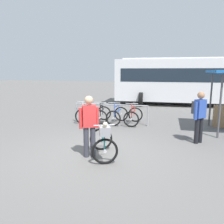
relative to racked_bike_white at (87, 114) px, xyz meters
The scene contains 10 objects.
ground_plane 4.00m from the racked_bike_white, 61.68° to the right, with size 80.00×80.00×0.00m, color #605E5B.
bike_rack_rail 1.21m from the racked_bike_white, ahead, with size 3.20×0.35×0.88m.
racked_bike_white is the anchor object (origin of this frame).
racked_bike_black 0.70m from the racked_bike_white, ahead, with size 0.86×1.20×0.97m.
racked_bike_blue 1.40m from the racked_bike_white, ahead, with size 0.69×1.10×0.97m.
racked_bike_red 2.10m from the racked_bike_white, ahead, with size 0.72×1.12×0.97m.
featured_bicycle 4.40m from the racked_bike_white, 59.12° to the right, with size 1.08×1.26×1.09m.
person_with_featured_bike 4.25m from the racked_bike_white, 63.73° to the right, with size 0.46×0.36×1.64m.
pedestrian_with_backpack 4.93m from the racked_bike_white, 18.78° to the right, with size 0.46×0.47×1.64m.
bus_distant 8.28m from the racked_bike_white, 57.04° to the left, with size 10.22×4.15×3.08m.
Camera 1 is at (2.43, -5.51, 2.28)m, focal length 36.06 mm.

